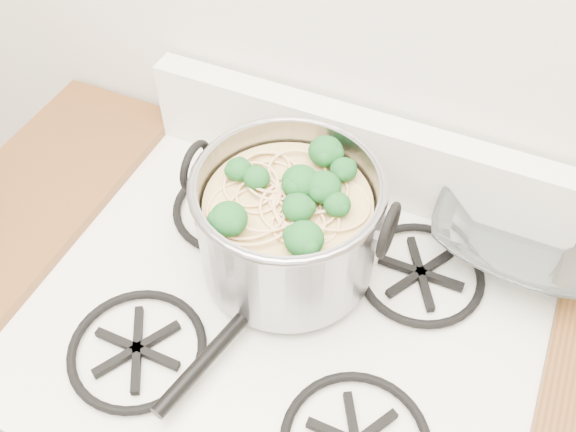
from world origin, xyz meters
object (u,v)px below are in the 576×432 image
at_px(glass_bowl, 518,236).
at_px(gas_range, 285,432).
at_px(stock_pot, 288,224).
at_px(spatula, 272,285).

bearing_deg(glass_bowl, gas_range, -137.47).
xyz_separation_m(gas_range, stock_pot, (-0.03, 0.08, 0.58)).
height_order(stock_pot, spatula, stock_pot).
relative_size(gas_range, stock_pot, 2.96).
bearing_deg(gas_range, glass_bowl, 42.53).
bearing_deg(spatula, glass_bowl, 49.68).
height_order(gas_range, spatula, spatula).
bearing_deg(stock_pot, gas_range, -69.81).
distance_m(stock_pot, spatula, 0.10).
xyz_separation_m(spatula, glass_bowl, (0.32, 0.25, 0.00)).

